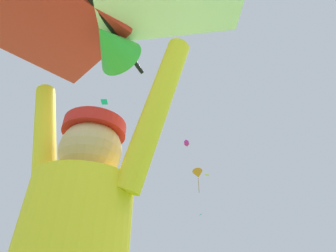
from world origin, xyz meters
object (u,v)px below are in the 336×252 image
(distant_kite_orange_low_left, at_px, (198,174))
(distant_kite_yellow_mid_right, at_px, (207,175))
(distant_kite_teal_low_right, at_px, (104,102))
(distant_kite_teal_mid_left, at_px, (201,214))
(held_stunt_kite, at_px, (106,17))
(distant_kite_white_overhead_distant, at_px, (79,213))
(distant_kite_red_high_right, at_px, (102,169))
(distant_kite_magenta_high_left, at_px, (186,143))
(distant_kite_blue_far_center, at_px, (129,196))

(distant_kite_orange_low_left, relative_size, distant_kite_yellow_mid_right, 3.38)
(distant_kite_teal_low_right, relative_size, distant_kite_teal_mid_left, 1.35)
(distant_kite_teal_low_right, distance_m, distant_kite_yellow_mid_right, 19.44)
(held_stunt_kite, height_order, distant_kite_white_overhead_distant, distant_kite_white_overhead_distant)
(distant_kite_red_high_right, xyz_separation_m, distant_kite_white_overhead_distant, (-0.68, -2.26, -5.59))
(distant_kite_magenta_high_left, bearing_deg, distant_kite_teal_mid_left, 76.98)
(distant_kite_teal_mid_left, distance_m, distant_kite_yellow_mid_right, 5.29)
(held_stunt_kite, xyz_separation_m, distant_kite_teal_mid_left, (0.42, 34.67, 7.57))
(distant_kite_blue_far_center, bearing_deg, distant_kite_magenta_high_left, 7.79)
(distant_kite_white_overhead_distant, relative_size, distant_kite_yellow_mid_right, 1.95)
(held_stunt_kite, distance_m, distant_kite_white_overhead_distant, 26.51)
(distant_kite_teal_low_right, bearing_deg, distant_kite_magenta_high_left, 66.64)
(distant_kite_red_high_right, xyz_separation_m, distant_kite_teal_low_right, (3.69, -10.44, 1.29))
(distant_kite_red_high_right, distance_m, distant_kite_white_overhead_distant, 6.07)
(distant_kite_magenta_high_left, height_order, distant_kite_yellow_mid_right, distant_kite_magenta_high_left)
(distant_kite_red_high_right, distance_m, distant_kite_blue_far_center, 4.59)
(distant_kite_teal_low_right, distance_m, distant_kite_blue_far_center, 13.71)
(distant_kite_magenta_high_left, distance_m, distant_kite_red_high_right, 11.48)
(distant_kite_magenta_high_left, bearing_deg, distant_kite_blue_far_center, -172.21)
(distant_kite_orange_low_left, distance_m, distant_kite_red_high_right, 11.37)
(distant_kite_orange_low_left, xyz_separation_m, distant_kite_teal_mid_left, (0.00, 10.98, -1.22))
(held_stunt_kite, bearing_deg, distant_kite_yellow_mid_right, 87.07)
(distant_kite_orange_low_left, distance_m, distant_kite_yellow_mid_right, 9.75)
(distant_kite_teal_mid_left, height_order, distant_kite_white_overhead_distant, distant_kite_teal_mid_left)
(held_stunt_kite, xyz_separation_m, distant_kite_red_high_right, (-10.59, 25.68, 10.83))
(distant_kite_magenta_high_left, distance_m, distant_kite_white_overhead_distant, 15.88)
(distant_kite_teal_mid_left, relative_size, distant_kite_blue_far_center, 0.52)
(distant_kite_orange_low_left, bearing_deg, distant_kite_red_high_right, 169.76)
(distant_kite_orange_low_left, height_order, distant_kite_yellow_mid_right, distant_kite_yellow_mid_right)
(distant_kite_teal_mid_left, height_order, distant_kite_blue_far_center, distant_kite_blue_far_center)
(distant_kite_teal_low_right, xyz_separation_m, distant_kite_teal_mid_left, (7.32, 19.44, -4.55))
(distant_kite_teal_mid_left, xyz_separation_m, distant_kite_yellow_mid_right, (1.25, -1.98, 4.75))
(held_stunt_kite, bearing_deg, distant_kite_orange_low_left, 88.98)
(distant_kite_orange_low_left, bearing_deg, distant_kite_white_overhead_distant, -178.65)
(distant_kite_red_high_right, height_order, distant_kite_teal_low_right, distant_kite_teal_low_right)
(distant_kite_white_overhead_distant, bearing_deg, distant_kite_magenta_high_left, 29.55)
(distant_kite_orange_low_left, bearing_deg, distant_kite_magenta_high_left, 102.29)
(held_stunt_kite, height_order, distant_kite_blue_far_center, distant_kite_blue_far_center)
(distant_kite_red_high_right, bearing_deg, distant_kite_blue_far_center, 44.62)
(distant_kite_orange_low_left, xyz_separation_m, distant_kite_yellow_mid_right, (1.25, 9.00, 3.53))
(held_stunt_kite, relative_size, distant_kite_blue_far_center, 1.54)
(distant_kite_magenta_high_left, distance_m, distant_kite_yellow_mid_right, 5.31)
(distant_kite_magenta_high_left, relative_size, distant_kite_red_high_right, 1.03)
(distant_kite_magenta_high_left, relative_size, distant_kite_yellow_mid_right, 1.22)
(held_stunt_kite, xyz_separation_m, distant_kite_yellow_mid_right, (1.67, 32.69, 12.32))
(distant_kite_magenta_high_left, distance_m, distant_kite_teal_low_right, 15.76)
(distant_kite_orange_low_left, height_order, distant_kite_teal_low_right, distant_kite_teal_low_right)
(distant_kite_teal_low_right, bearing_deg, distant_kite_white_overhead_distant, 118.10)
(distant_kite_orange_low_left, bearing_deg, held_stunt_kite, -91.02)
(distant_kite_blue_far_center, bearing_deg, distant_kite_teal_low_right, -85.87)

